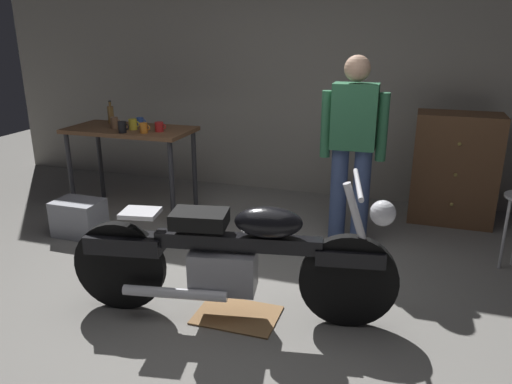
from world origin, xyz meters
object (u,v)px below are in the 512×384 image
storage_bin (79,218)px  mug_red_diner (159,127)px  person_standing (353,143)px  mug_black_matte (122,127)px  mug_brown_stoneware (115,123)px  mug_yellow_tall (133,124)px  motorcycle (233,256)px  mug_blue_enamel (140,122)px  wooden_dresser (454,169)px  mug_orange_travel (144,128)px  bottle (111,114)px

storage_bin → mug_red_diner: mug_red_diner is taller
person_standing → mug_black_matte: size_ratio=14.40×
storage_bin → mug_brown_stoneware: bearing=89.2°
person_standing → mug_yellow_tall: 2.21m
mug_black_matte → mug_red_diner: size_ratio=0.98×
motorcycle → mug_yellow_tall: bearing=126.6°
mug_red_diner → storage_bin: bearing=-127.9°
motorcycle → mug_blue_enamel: size_ratio=19.71×
wooden_dresser → mug_blue_enamel: wooden_dresser is taller
mug_blue_enamel → mug_red_diner: (0.33, -0.19, 0.00)m
mug_brown_stoneware → mug_yellow_tall: mug_brown_stoneware is taller
mug_blue_enamel → mug_orange_travel: mug_orange_travel is taller
mug_black_matte → bottle: (-0.41, 0.42, 0.04)m
mug_yellow_tall → mug_red_diner: size_ratio=1.01×
bottle → storage_bin: bearing=-78.4°
mug_orange_travel → bottle: bearing=149.5°
mug_blue_enamel → mug_orange_travel: 0.37m
mug_black_matte → bottle: bottle is taller
wooden_dresser → mug_brown_stoneware: wooden_dresser is taller
motorcycle → mug_orange_travel: (-1.47, 1.44, 0.50)m
person_standing → wooden_dresser: size_ratio=1.52×
person_standing → mug_red_diner: (-1.91, 0.05, 0.02)m
mug_brown_stoneware → bottle: bottle is taller
motorcycle → storage_bin: (-1.89, 0.86, -0.28)m
mug_red_diner → bottle: size_ratio=0.49×
mug_red_diner → mug_orange_travel: bearing=-135.9°
mug_black_matte → mug_orange_travel: mug_black_matte is taller
mug_orange_travel → mug_red_diner: (0.11, 0.11, -0.00)m
mug_blue_enamel → bottle: bearing=171.3°
mug_brown_stoneware → mug_black_matte: bearing=-41.2°
mug_orange_travel → storage_bin: bearing=-126.2°
motorcycle → mug_black_matte: size_ratio=18.69×
person_standing → wooden_dresser: bearing=-138.3°
mug_black_matte → mug_red_diner: (0.31, 0.17, -0.01)m
mug_brown_stoneware → mug_yellow_tall: 0.22m
motorcycle → person_standing: (0.56, 1.49, 0.48)m
mug_brown_stoneware → bottle: (-0.20, 0.24, 0.04)m
storage_bin → mug_brown_stoneware: 1.05m
storage_bin → mug_red_diner: bearing=52.1°
person_standing → mug_orange_travel: person_standing is taller
mug_brown_stoneware → mug_red_diner: (0.52, -0.02, -0.01)m
mug_black_matte → mug_yellow_tall: size_ratio=0.96×
motorcycle → wooden_dresser: wooden_dresser is taller
motorcycle → mug_yellow_tall: size_ratio=18.03×
wooden_dresser → mug_yellow_tall: (-3.12, -0.79, 0.40)m
mug_orange_travel → mug_yellow_tall: bearing=148.9°
mug_black_matte → storage_bin: bearing=-113.0°
mug_brown_stoneware → mug_red_diner: 0.52m
mug_black_matte → mug_red_diner: mug_black_matte is taller
motorcycle → mug_orange_travel: size_ratio=19.64×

